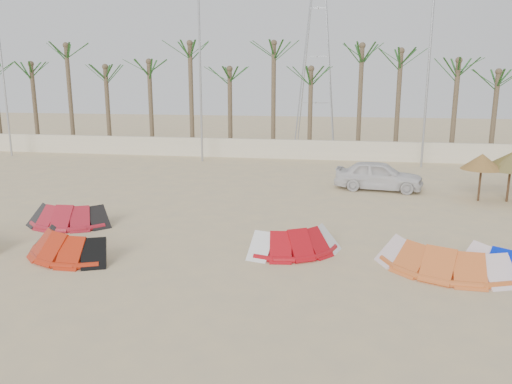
% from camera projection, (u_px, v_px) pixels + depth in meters
% --- Properties ---
extents(ground, '(120.00, 120.00, 0.00)m').
position_uv_depth(ground, '(217.00, 292.00, 12.96)').
color(ground, '#D9BB84').
rests_on(ground, ground).
extents(boundary_wall, '(60.00, 0.30, 1.30)m').
position_uv_depth(boundary_wall, '(295.00, 149.00, 33.95)').
color(boundary_wall, beige).
rests_on(boundary_wall, ground).
extents(palm_line, '(52.00, 4.00, 7.70)m').
position_uv_depth(palm_line, '(309.00, 62.00, 33.98)').
color(palm_line, brown).
rests_on(palm_line, ground).
extents(lamp_a, '(1.25, 0.14, 11.00)m').
position_uv_depth(lamp_a, '(3.00, 72.00, 34.14)').
color(lamp_a, '#A5A8AD').
rests_on(lamp_a, ground).
extents(lamp_b, '(1.25, 0.14, 11.00)m').
position_uv_depth(lamp_b, '(201.00, 72.00, 31.85)').
color(lamp_b, '#A5A8AD').
rests_on(lamp_b, ground).
extents(lamp_c, '(1.25, 0.14, 11.00)m').
position_uv_depth(lamp_c, '(429.00, 72.00, 29.56)').
color(lamp_c, '#A5A8AD').
rests_on(lamp_c, ground).
extents(pylon, '(3.00, 3.00, 14.00)m').
position_uv_depth(pylon, '(315.00, 147.00, 39.69)').
color(pylon, '#A5A8AD').
rests_on(pylon, ground).
extents(kite_red_left, '(3.15, 1.67, 0.90)m').
position_uv_depth(kite_red_left, '(72.00, 214.00, 18.80)').
color(kite_red_left, '#A51A28').
rests_on(kite_red_left, ground).
extents(kite_red_mid, '(3.56, 2.47, 0.90)m').
position_uv_depth(kite_red_mid, '(71.00, 242.00, 15.56)').
color(kite_red_mid, '#B5260D').
rests_on(kite_red_mid, ground).
extents(kite_red_right, '(3.47, 2.61, 0.90)m').
position_uv_depth(kite_red_right, '(296.00, 239.00, 15.89)').
color(kite_red_right, '#AD0D15').
rests_on(kite_red_right, ground).
extents(kite_orange, '(4.08, 2.75, 0.90)m').
position_uv_depth(kite_orange, '(441.00, 255.00, 14.39)').
color(kite_orange, '#D56229').
rests_on(kite_orange, ground).
extents(parasol_left, '(1.80, 1.80, 2.15)m').
position_uv_depth(parasol_left, '(482.00, 162.00, 22.08)').
color(parasol_left, '#4C331E').
rests_on(parasol_left, ground).
extents(parasol_mid, '(2.02, 2.02, 2.13)m').
position_uv_depth(parasol_mid, '(511.00, 163.00, 21.94)').
color(parasol_mid, '#4C331E').
rests_on(parasol_mid, ground).
extents(parasol_right, '(2.25, 2.25, 2.21)m').
position_uv_depth(parasol_right, '(511.00, 160.00, 22.13)').
color(parasol_right, '#4C331E').
rests_on(parasol_right, ground).
extents(car, '(4.42, 2.22, 1.44)m').
position_uv_depth(car, '(379.00, 175.00, 24.55)').
color(car, silver).
rests_on(car, ground).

